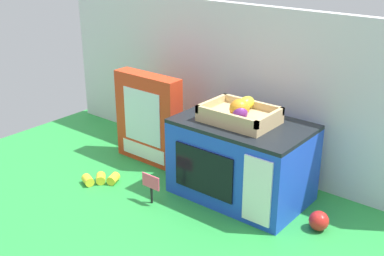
{
  "coord_description": "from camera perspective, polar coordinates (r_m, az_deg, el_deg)",
  "views": [
    {
      "loc": [
        0.96,
        -1.19,
        0.82
      ],
      "look_at": [
        -0.02,
        0.03,
        0.18
      ],
      "focal_mm": 46.19,
      "sensor_mm": 36.0,
      "label": 1
    }
  ],
  "objects": [
    {
      "name": "ground_plane",
      "position": [
        1.73,
        -0.24,
        -6.07
      ],
      "size": [
        1.7,
        1.7,
        0.0
      ],
      "primitive_type": "plane",
      "color": "green",
      "rests_on": "ground"
    },
    {
      "name": "display_back_panel",
      "position": [
        1.8,
        4.52,
        5.0
      ],
      "size": [
        1.61,
        0.03,
        0.58
      ],
      "primitive_type": "cube",
      "color": "silver",
      "rests_on": "ground"
    },
    {
      "name": "toy_microwave",
      "position": [
        1.59,
        5.75,
        -3.67
      ],
      "size": [
        0.42,
        0.27,
        0.26
      ],
      "color": "blue",
      "rests_on": "ground"
    },
    {
      "name": "food_groups_crate",
      "position": [
        1.53,
        5.55,
        1.59
      ],
      "size": [
        0.23,
        0.16,
        0.09
      ],
      "color": "tan",
      "rests_on": "toy_microwave"
    },
    {
      "name": "cookie_set_box",
      "position": [
        1.82,
        -5.06,
        1.06
      ],
      "size": [
        0.27,
        0.07,
        0.34
      ],
      "color": "red",
      "rests_on": "ground"
    },
    {
      "name": "price_sign",
      "position": [
        1.58,
        -4.88,
        -6.48
      ],
      "size": [
        0.07,
        0.01,
        0.1
      ],
      "color": "black",
      "rests_on": "ground"
    },
    {
      "name": "loose_toy_banana",
      "position": [
        1.74,
        -10.5,
        -5.82
      ],
      "size": [
        0.11,
        0.11,
        0.03
      ],
      "color": "yellow",
      "rests_on": "ground"
    },
    {
      "name": "loose_toy_apple",
      "position": [
        1.5,
        14.47,
        -10.3
      ],
      "size": [
        0.06,
        0.06,
        0.06
      ],
      "primitive_type": "sphere",
      "color": "red",
      "rests_on": "ground"
    }
  ]
}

